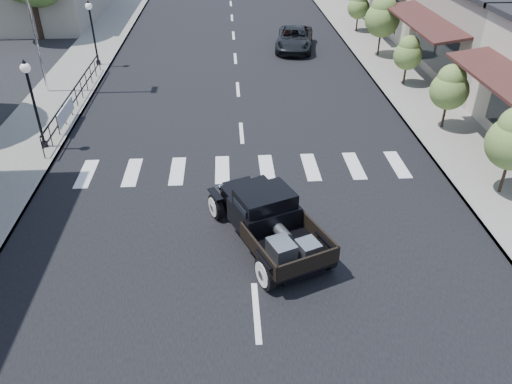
{
  "coord_description": "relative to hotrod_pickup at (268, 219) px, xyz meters",
  "views": [
    {
      "loc": [
        -0.53,
        -11.61,
        8.89
      ],
      "look_at": [
        0.23,
        0.87,
        1.0
      ],
      "focal_mm": 35.0,
      "sensor_mm": 36.0,
      "label": 1
    }
  ],
  "objects": [
    {
      "name": "banner",
      "position": [
        -7.72,
        8.27,
        -0.36
      ],
      "size": [
        0.04,
        2.2,
        0.6
      ],
      "primitive_type": null,
      "color": "silver",
      "rests_on": "sidewalk_left"
    },
    {
      "name": "road_markings",
      "position": [
        -0.5,
        10.27,
        -0.81
      ],
      "size": [
        12.0,
        60.0,
        0.06
      ],
      "primitive_type": null,
      "color": "silver",
      "rests_on": "ground"
    },
    {
      "name": "lamp_post_c",
      "position": [
        -8.1,
        16.27,
        1.03
      ],
      "size": [
        0.36,
        0.36,
        3.39
      ],
      "primitive_type": null,
      "color": "black",
      "rests_on": "sidewalk_left"
    },
    {
      "name": "small_tree_e",
      "position": [
        7.8,
        22.48,
        0.54
      ],
      "size": [
        1.44,
        1.44,
        2.4
      ],
      "primitive_type": null,
      "color": "olive",
      "rests_on": "sidewalk_right"
    },
    {
      "name": "small_tree_d",
      "position": [
        7.8,
        17.04,
        0.95
      ],
      "size": [
        1.94,
        1.94,
        3.23
      ],
      "primitive_type": null,
      "color": "olive",
      "rests_on": "sidewalk_right"
    },
    {
      "name": "sidewalk_right",
      "position": [
        8.0,
        15.27,
        -0.74
      ],
      "size": [
        3.0,
        80.0,
        0.15
      ],
      "primitive_type": "cube",
      "color": "gray",
      "rests_on": "ground"
    },
    {
      "name": "railing",
      "position": [
        -7.8,
        10.27,
        -0.16
      ],
      "size": [
        0.08,
        10.0,
        1.0
      ],
      "primitive_type": null,
      "color": "black",
      "rests_on": "sidewalk_left"
    },
    {
      "name": "small_tree_b",
      "position": [
        7.8,
        7.1,
        0.6
      ],
      "size": [
        1.52,
        1.52,
        2.53
      ],
      "primitive_type": null,
      "color": "olive",
      "rests_on": "sidewalk_right"
    },
    {
      "name": "lamp_post_b",
      "position": [
        -8.1,
        6.27,
        1.03
      ],
      "size": [
        0.36,
        0.36,
        3.39
      ],
      "primitive_type": null,
      "color": "black",
      "rests_on": "sidewalk_left"
    },
    {
      "name": "ground",
      "position": [
        -0.5,
        0.27,
        -0.81
      ],
      "size": [
        120.0,
        120.0,
        0.0
      ],
      "primitive_type": "plane",
      "color": "black",
      "rests_on": "ground"
    },
    {
      "name": "sidewalk_left",
      "position": [
        -9.0,
        15.27,
        -0.74
      ],
      "size": [
        3.0,
        80.0,
        0.15
      ],
      "primitive_type": "cube",
      "color": "gray",
      "rests_on": "ground"
    },
    {
      "name": "hotrod_pickup",
      "position": [
        0.0,
        0.0,
        0.0
      ],
      "size": [
        3.81,
        5.16,
        1.62
      ],
      "primitive_type": null,
      "rotation": [
        0.0,
        0.0,
        0.39
      ],
      "color": "black",
      "rests_on": "ground"
    },
    {
      "name": "road",
      "position": [
        -0.5,
        15.27,
        -0.8
      ],
      "size": [
        14.0,
        80.0,
        0.02
      ],
      "primitive_type": "cube",
      "color": "black",
      "rests_on": "ground"
    },
    {
      "name": "small_tree_a",
      "position": [
        7.8,
        2.04,
        0.76
      ],
      "size": [
        1.7,
        1.7,
        2.84
      ],
      "primitive_type": null,
      "color": "olive",
      "rests_on": "sidewalk_right"
    },
    {
      "name": "second_car",
      "position": [
        3.15,
        18.93,
        -0.18
      ],
      "size": [
        2.87,
        4.87,
        1.27
      ],
      "primitive_type": "imported",
      "rotation": [
        0.0,
        0.0,
        -0.17
      ],
      "color": "black",
      "rests_on": "ground"
    },
    {
      "name": "small_tree_c",
      "position": [
        7.8,
        12.22,
        0.49
      ],
      "size": [
        1.38,
        1.38,
        2.3
      ],
      "primitive_type": null,
      "color": "olive",
      "rests_on": "sidewalk_right"
    }
  ]
}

